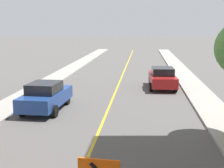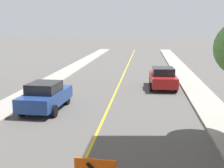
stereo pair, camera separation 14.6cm
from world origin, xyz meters
name	(u,v)px [view 1 (the left image)]	position (x,y,z in m)	size (l,w,h in m)	color
lane_stripe	(118,87)	(0.00, 37.08, 0.00)	(0.12, 74.16, 0.01)	gold
sidewalk_left	(45,84)	(-5.78, 37.08, 0.06)	(1.89, 74.16, 0.13)	#9E998E
sidewalk_right	(194,87)	(5.78, 37.08, 0.06)	(1.89, 74.16, 0.13)	#9E998E
parked_car_curb_near	(46,96)	(-3.41, 29.88, 0.80)	(2.04, 4.39, 1.59)	navy
parked_car_curb_mid	(162,78)	(3.37, 36.75, 0.80)	(1.97, 4.37, 1.59)	maroon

